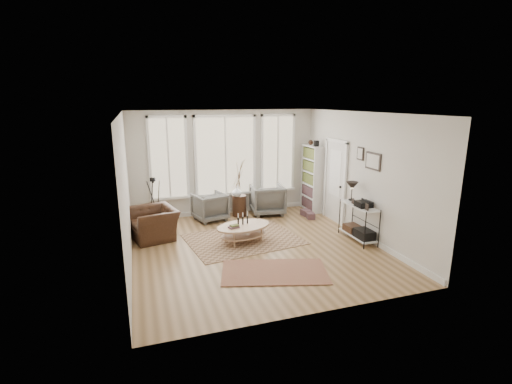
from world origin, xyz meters
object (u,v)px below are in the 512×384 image
object	(u,v)px
side_table	(239,188)
accent_chair	(154,223)
bookcase	(312,178)
armchair_left	(210,207)
coffee_table	(243,229)
low_shelf	(358,219)
armchair_right	(267,199)

from	to	relation	value
side_table	accent_chair	xyz separation A→B (m)	(-2.36, -1.03, -0.43)
bookcase	accent_chair	distance (m)	4.65
armchair_left	bookcase	bearing A→B (deg)	164.84
accent_chair	coffee_table	bearing A→B (deg)	50.49
coffee_table	side_table	bearing A→B (deg)	77.04
coffee_table	armchair_left	xyz separation A→B (m)	(-0.40, 1.83, 0.06)
coffee_table	armchair_left	bearing A→B (deg)	102.40
bookcase	low_shelf	distance (m)	2.56
bookcase	side_table	world-z (taller)	bookcase
side_table	bookcase	bearing A→B (deg)	-3.00
armchair_right	accent_chair	bearing A→B (deg)	24.29
coffee_table	armchair_right	world-z (taller)	armchair_right
low_shelf	bookcase	bearing A→B (deg)	88.72
coffee_table	accent_chair	xyz separation A→B (m)	(-1.91, 0.92, 0.04)
low_shelf	accent_chair	world-z (taller)	low_shelf
accent_chair	low_shelf	bearing A→B (deg)	56.45
low_shelf	accent_chair	xyz separation A→B (m)	(-4.46, 1.60, -0.16)
bookcase	coffee_table	xyz separation A→B (m)	(-2.61, -1.84, -0.64)
coffee_table	accent_chair	bearing A→B (deg)	154.31
armchair_left	coffee_table	bearing A→B (deg)	87.10
low_shelf	side_table	distance (m)	3.38
side_table	accent_chair	distance (m)	2.61
bookcase	accent_chair	xyz separation A→B (m)	(-4.52, -0.92, -0.60)
coffee_table	armchair_right	bearing A→B (deg)	56.32
low_shelf	armchair_left	world-z (taller)	low_shelf
low_shelf	coffee_table	size ratio (longest dim) A/B	0.91
bookcase	coffee_table	size ratio (longest dim) A/B	1.43
armchair_right	accent_chair	distance (m)	3.31
bookcase	coffee_table	distance (m)	3.26
low_shelf	coffee_table	world-z (taller)	low_shelf
bookcase	armchair_left	bearing A→B (deg)	-179.86
side_table	accent_chair	bearing A→B (deg)	-156.29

